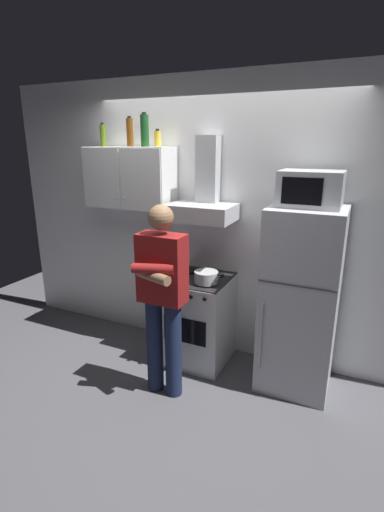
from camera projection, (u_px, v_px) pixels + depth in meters
name	position (u px, v px, depth m)	size (l,w,h in m)	color
ground_plane	(192.00, 372.00, 3.57)	(7.00, 7.00, 0.00)	#4C4C51
back_wall_tiled	(218.00, 221.00, 3.70)	(4.80, 0.10, 2.70)	white
upper_cabinet	(130.00, 178.00, 3.73)	(0.90, 0.37, 0.60)	silver
stove_oven	(198.00, 319.00, 3.68)	(0.60, 0.62, 0.87)	white
range_hood	(204.00, 198.00, 3.45)	(0.60, 0.44, 0.75)	#B7BABF
refrigerator	(300.00, 301.00, 3.19)	(0.60, 0.62, 1.60)	silver
microwave	(311.00, 189.00, 2.94)	(0.48, 0.37, 0.28)	#B7BABF
person_standing	(162.00, 296.00, 3.04)	(0.38, 0.33, 1.64)	#192342
cooking_pot	(206.00, 277.00, 3.38)	(0.31, 0.21, 0.11)	#B7BABF
bottle_beer_brown	(130.00, 132.00, 3.63)	(0.07, 0.07, 0.28)	brown
bottle_olive_oil	(103.00, 135.00, 3.77)	(0.06, 0.06, 0.23)	#4C6B19
bottle_spice_jar	(158.00, 139.00, 3.52)	(0.06, 0.06, 0.16)	gold
bottle_wine_green	(145.00, 130.00, 3.49)	(0.08, 0.08, 0.30)	#19471E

